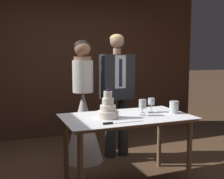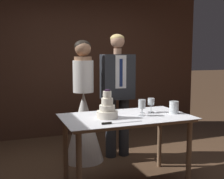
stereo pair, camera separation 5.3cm
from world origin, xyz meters
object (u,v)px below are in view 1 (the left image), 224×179
object	(u,v)px
cake_table	(127,124)
wine_glass_near	(143,104)
wine_glass_far	(142,105)
groom	(117,89)
cake_knife	(116,123)
tiered_cake	(108,109)
wine_glass_middle	(151,102)
bride	(83,117)
hurricane_candle	(174,107)

from	to	relation	value
cake_table	wine_glass_near	size ratio (longest dim) A/B	8.97
wine_glass_far	groom	size ratio (longest dim) A/B	0.10
cake_table	cake_knife	size ratio (longest dim) A/B	3.29
wine_glass_near	wine_glass_far	xyz separation A→B (m)	(-0.07, -0.13, 0.02)
tiered_cake	cake_knife	distance (m)	0.28
cake_table	groom	distance (m)	0.96
cake_table	wine_glass_near	xyz separation A→B (m)	(0.25, 0.09, 0.20)
tiered_cake	wine_glass_middle	xyz separation A→B (m)	(0.59, 0.10, 0.03)
tiered_cake	bride	world-z (taller)	bride
wine_glass_middle	tiered_cake	bearing A→B (deg)	-170.11
wine_glass_near	groom	xyz separation A→B (m)	(0.00, 0.79, 0.09)
cake_table	bride	xyz separation A→B (m)	(-0.25, 0.88, -0.08)
cake_knife	wine_glass_near	xyz separation A→B (m)	(0.49, 0.36, 0.10)
wine_glass_far	hurricane_candle	xyz separation A→B (m)	(0.40, -0.02, -0.06)
wine_glass_far	bride	size ratio (longest dim) A/B	0.11
hurricane_candle	bride	world-z (taller)	bride
wine_glass_middle	wine_glass_near	bearing A→B (deg)	-178.52
wine_glass_near	hurricane_candle	size ratio (longest dim) A/B	1.11
cake_table	groom	bearing A→B (deg)	74.11
tiered_cake	cake_knife	world-z (taller)	tiered_cake
wine_glass_far	hurricane_candle	distance (m)	0.41
groom	cake_table	bearing A→B (deg)	-105.89
wine_glass_near	hurricane_candle	distance (m)	0.37
cake_table	hurricane_candle	bearing A→B (deg)	-5.86
cake_table	tiered_cake	xyz separation A→B (m)	(-0.23, -0.01, 0.19)
wine_glass_near	groom	bearing A→B (deg)	89.81
cake_table	wine_glass_far	distance (m)	0.28
wine_glass_middle	groom	size ratio (longest dim) A/B	0.10
cake_knife	groom	world-z (taller)	groom
tiered_cake	wine_glass_far	xyz separation A→B (m)	(0.40, -0.03, 0.03)
cake_table	wine_glass_near	distance (m)	0.33
tiered_cake	groom	bearing A→B (deg)	61.83
hurricane_candle	wine_glass_middle	bearing A→B (deg)	145.00
wine_glass_middle	cake_table	bearing A→B (deg)	-165.69
cake_knife	wine_glass_far	world-z (taller)	wine_glass_far
tiered_cake	wine_glass_middle	size ratio (longest dim) A/B	1.85
wine_glass_far	wine_glass_near	bearing A→B (deg)	61.21
wine_glass_near	groom	distance (m)	0.79
cake_table	wine_glass_far	xyz separation A→B (m)	(0.18, -0.04, 0.21)
wine_glass_near	wine_glass_far	size ratio (longest dim) A/B	0.87
wine_glass_near	bride	xyz separation A→B (m)	(-0.50, 0.79, -0.28)
wine_glass_middle	bride	bearing A→B (deg)	127.94
groom	wine_glass_far	bearing A→B (deg)	-94.59
cake_knife	wine_glass_middle	xyz separation A→B (m)	(0.61, 0.37, 0.11)
wine_glass_far	bride	world-z (taller)	bride
tiered_cake	cake_knife	xyz separation A→B (m)	(-0.02, -0.27, -0.09)
wine_glass_middle	hurricane_candle	distance (m)	0.27
wine_glass_near	cake_table	bearing A→B (deg)	-160.08
cake_table	wine_glass_middle	distance (m)	0.43
bride	wine_glass_far	bearing A→B (deg)	-65.11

